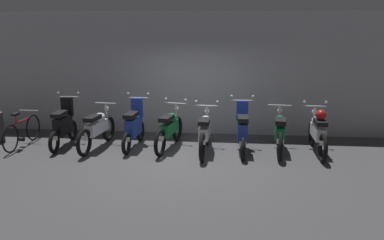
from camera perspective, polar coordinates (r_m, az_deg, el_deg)
The scene contains 11 objects.
ground_plane at distance 8.82m, azimuth -1.32°, elevation -5.89°, with size 80.00×80.00×0.00m, color #424244.
back_wall at distance 10.83m, azimuth 0.18°, elevation 6.73°, with size 16.00×0.30×3.29m, color #ADADB2.
motorbike_slot_0 at distance 10.25m, azimuth -18.10°, elevation -0.71°, with size 0.59×1.68×1.29m.
motorbike_slot_1 at distance 9.86m, azimuth -13.57°, elevation -1.19°, with size 0.56×1.94×1.03m.
motorbike_slot_2 at distance 9.74m, azimuth -8.42°, elevation -0.90°, with size 0.59×1.68×1.29m.
motorbike_slot_3 at distance 9.58m, azimuth -3.28°, elevation -1.23°, with size 0.60×1.94×1.15m.
motorbike_slot_4 at distance 9.27m, azimuth 1.86°, elevation -1.72°, with size 0.59×1.95×1.15m.
motorbike_slot_5 at distance 9.36m, azimuth 7.28°, elevation -1.46°, with size 0.59×1.68×1.29m.
motorbike_slot_6 at distance 9.54m, azimuth 12.55°, elevation -1.63°, with size 0.56×1.95×1.03m.
motorbike_slot_7 at distance 9.65m, azimuth 17.76°, elevation -1.55°, with size 0.59×1.95×1.15m.
bicycle at distance 10.62m, azimuth -23.38°, elevation -1.60°, with size 0.50×1.73×0.89m.
Camera 1 is at (1.00, -8.25, 2.94)m, focal length 36.83 mm.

